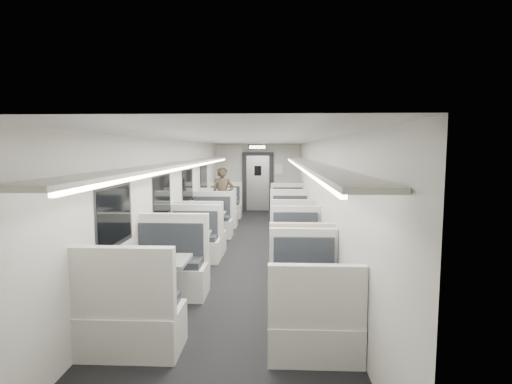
# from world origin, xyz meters

# --- Properties ---
(room) EXTENTS (3.24, 12.24, 2.64)m
(room) POSITION_xyz_m (0.00, 0.00, 1.20)
(room) COLOR black
(room) RESTS_ON ground
(booth_left_a) EXTENTS (1.04, 2.12, 1.13)m
(booth_left_a) POSITION_xyz_m (-1.00, 3.73, 0.38)
(booth_left_a) COLOR #B8B6AD
(booth_left_a) RESTS_ON room
(booth_left_b) EXTENTS (1.05, 2.12, 1.14)m
(booth_left_b) POSITION_xyz_m (-1.00, 0.85, 0.38)
(booth_left_b) COLOR #B8B6AD
(booth_left_b) RESTS_ON room
(booth_left_c) EXTENTS (1.01, 2.06, 1.10)m
(booth_left_c) POSITION_xyz_m (-1.00, -1.29, 0.37)
(booth_left_c) COLOR #B8B6AD
(booth_left_c) RESTS_ON room
(booth_left_d) EXTENTS (1.13, 2.28, 1.22)m
(booth_left_d) POSITION_xyz_m (-1.00, -3.28, 0.41)
(booth_left_d) COLOR #B8B6AD
(booth_left_d) RESTS_ON room
(booth_right_a) EXTENTS (1.05, 2.14, 1.14)m
(booth_right_a) POSITION_xyz_m (1.00, 3.34, 0.38)
(booth_right_a) COLOR #B8B6AD
(booth_right_a) RESTS_ON room
(booth_right_b) EXTENTS (1.02, 2.06, 1.10)m
(booth_right_b) POSITION_xyz_m (1.00, 1.44, 0.37)
(booth_right_b) COLOR #B8B6AD
(booth_right_b) RESTS_ON room
(booth_right_c) EXTENTS (0.99, 2.02, 1.08)m
(booth_right_c) POSITION_xyz_m (1.00, -1.23, 0.36)
(booth_right_c) COLOR #B8B6AD
(booth_right_c) RESTS_ON room
(booth_right_d) EXTENTS (0.98, 1.99, 1.06)m
(booth_right_d) POSITION_xyz_m (1.00, -3.43, 0.36)
(booth_right_d) COLOR #B8B6AD
(booth_right_d) RESTS_ON room
(passenger) EXTENTS (0.65, 0.43, 1.76)m
(passenger) POSITION_xyz_m (-0.85, 2.69, 0.88)
(passenger) COLOR black
(passenger) RESTS_ON room
(window_a) EXTENTS (0.02, 1.18, 0.84)m
(window_a) POSITION_xyz_m (-1.49, 3.40, 1.35)
(window_a) COLOR black
(window_a) RESTS_ON room
(window_b) EXTENTS (0.02, 1.18, 0.84)m
(window_b) POSITION_xyz_m (-1.49, 1.20, 1.35)
(window_b) COLOR black
(window_b) RESTS_ON room
(window_c) EXTENTS (0.02, 1.18, 0.84)m
(window_c) POSITION_xyz_m (-1.49, -1.00, 1.35)
(window_c) COLOR black
(window_c) RESTS_ON room
(window_d) EXTENTS (0.02, 1.18, 0.84)m
(window_d) POSITION_xyz_m (-1.49, -3.20, 1.35)
(window_d) COLOR black
(window_d) RESTS_ON room
(luggage_rack_left) EXTENTS (0.46, 10.40, 0.09)m
(luggage_rack_left) POSITION_xyz_m (-1.24, -0.30, 1.92)
(luggage_rack_left) COLOR #B8B6AD
(luggage_rack_left) RESTS_ON room
(luggage_rack_right) EXTENTS (0.46, 10.40, 0.09)m
(luggage_rack_right) POSITION_xyz_m (1.24, -0.30, 1.92)
(luggage_rack_right) COLOR #B8B6AD
(luggage_rack_right) RESTS_ON room
(vestibule_door) EXTENTS (1.10, 0.13, 2.10)m
(vestibule_door) POSITION_xyz_m (0.00, 5.93, 1.04)
(vestibule_door) COLOR black
(vestibule_door) RESTS_ON room
(exit_sign) EXTENTS (0.62, 0.12, 0.16)m
(exit_sign) POSITION_xyz_m (0.00, 5.44, 2.28)
(exit_sign) COLOR black
(exit_sign) RESTS_ON room
(wall_notice) EXTENTS (0.32, 0.02, 0.40)m
(wall_notice) POSITION_xyz_m (0.75, 5.92, 1.50)
(wall_notice) COLOR silver
(wall_notice) RESTS_ON room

